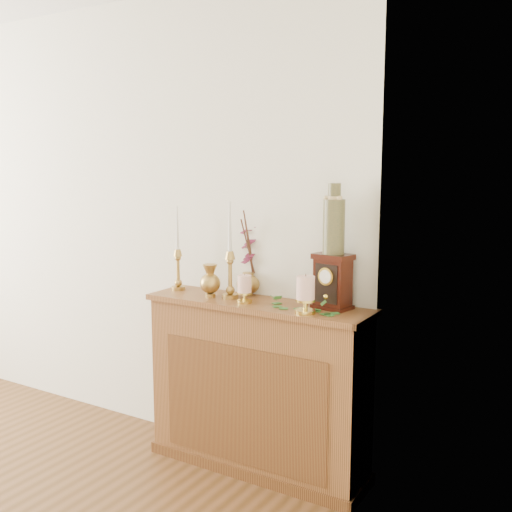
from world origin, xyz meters
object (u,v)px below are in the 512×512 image
Objects in this scene: candlestick_center at (230,267)px; mantel_clock at (332,282)px; ceramic_vase at (334,222)px; ginger_jar at (249,256)px; bud_vase at (210,281)px; candlestick_left at (178,263)px.

candlestick_center is 1.89× the size of mantel_clock.
ginger_jar is at bearing 171.64° from ceramic_vase.
mantel_clock is at bearing 8.70° from bud_vase.
bud_vase is 0.52× the size of ceramic_vase.
ginger_jar is (0.40, 0.12, 0.05)m from candlestick_left.
ginger_jar is (0.03, 0.15, 0.04)m from candlestick_center.
mantel_clock is at bearing 6.63° from candlestick_center.
candlestick_left is 2.67× the size of bud_vase.
ceramic_vase is (0.00, 0.00, 0.30)m from mantel_clock.
candlestick_left is at bearing 166.86° from bud_vase.
bud_vase is 0.26m from ginger_jar.
mantel_clock is (0.67, 0.10, 0.05)m from bud_vase.
candlestick_center is 1.11× the size of ginger_jar.
bud_vase is (0.27, -0.06, -0.07)m from candlestick_left.
bud_vase is at bearing -160.64° from candlestick_center.
candlestick_center is at bearing -162.56° from mantel_clock.
candlestick_center is 0.14m from bud_vase.
mantel_clock is 0.79× the size of ceramic_vase.
mantel_clock is 0.30m from ceramic_vase.
candlestick_center is 0.16m from ginger_jar.
ginger_jar is at bearing 78.54° from candlestick_center.
candlestick_left is 0.37m from candlestick_center.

